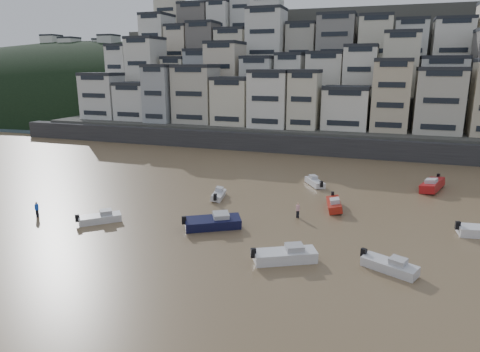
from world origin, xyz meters
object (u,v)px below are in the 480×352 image
at_px(boat_b, 390,264).
at_px(boat_c, 213,221).
at_px(boat_e, 334,203).
at_px(boat_f, 219,194).
at_px(boat_i, 433,183).
at_px(boat_a, 285,253).
at_px(person_pink, 298,210).
at_px(person_blue, 37,209).
at_px(boat_h, 315,181).
at_px(boat_j, 100,217).

xyz_separation_m(boat_b, boat_c, (-17.19, 3.99, 0.18)).
distance_m(boat_e, boat_f, 14.34).
xyz_separation_m(boat_c, boat_i, (22.51, 22.93, 0.06)).
xyz_separation_m(boat_a, person_pink, (-1.21, 11.21, 0.07)).
relative_size(boat_c, person_blue, 3.58).
relative_size(boat_f, boat_h, 0.91).
bearing_deg(boat_j, boat_b, -45.76).
height_order(boat_a, boat_i, boat_i).
xyz_separation_m(boat_b, person_pink, (-9.65, 10.15, 0.20)).
distance_m(boat_e, person_blue, 33.58).
xyz_separation_m(boat_h, person_blue, (-26.93, -23.01, 0.23)).
distance_m(boat_c, person_blue, 20.02).
xyz_separation_m(boat_c, boat_e, (10.96, 10.47, -0.14)).
distance_m(boat_f, boat_i, 28.95).
distance_m(boat_c, boat_e, 15.15).
bearing_deg(boat_a, boat_h, 65.79).
bearing_deg(person_pink, person_blue, -161.38).
height_order(boat_c, boat_e, boat_c).
bearing_deg(boat_f, boat_c, -171.45).
height_order(boat_b, person_blue, person_blue).
distance_m(boat_i, person_pink, 22.47).
relative_size(boat_f, person_blue, 2.45).
distance_m(boat_a, person_blue, 28.61).
bearing_deg(person_pink, boat_h, 91.68).
distance_m(boat_a, boat_i, 31.17).
xyz_separation_m(boat_a, boat_j, (-20.88, 2.80, -0.15)).
distance_m(boat_b, person_blue, 36.99).
distance_m(boat_f, person_blue, 20.94).
xyz_separation_m(boat_f, boat_i, (25.88, 12.98, 0.32)).
distance_m(boat_i, person_blue, 49.63).
height_order(boat_f, person_pink, person_pink).
bearing_deg(boat_i, boat_b, 6.47).
bearing_deg(boat_i, boat_f, -45.71).
relative_size(boat_e, boat_i, 0.78).
xyz_separation_m(boat_a, boat_f, (-12.13, 14.99, -0.22)).
height_order(boat_b, boat_i, boat_i).
height_order(boat_i, person_blue, boat_i).
bearing_deg(boat_e, boat_i, 125.57).
height_order(boat_f, boat_h, boat_h).
relative_size(boat_a, boat_c, 0.94).
xyz_separation_m(boat_a, boat_c, (-8.76, 5.04, 0.05)).
distance_m(boat_b, boat_c, 17.65).
bearing_deg(person_blue, boat_a, -4.00).
distance_m(boat_f, boat_h, 14.52).
relative_size(boat_a, boat_e, 1.13).
xyz_separation_m(boat_b, boat_h, (-10.06, 23.96, -0.03)).
height_order(boat_i, person_pink, boat_i).
bearing_deg(boat_i, boat_j, -36.36).
bearing_deg(boat_e, boat_f, -99.50).
bearing_deg(boat_j, person_pink, -19.21).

